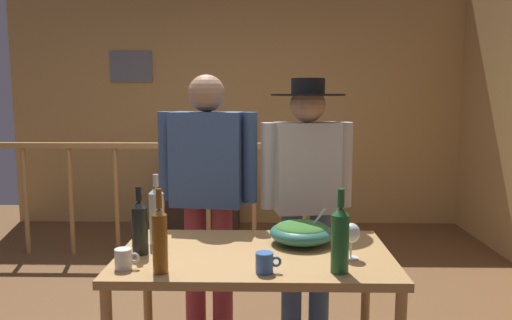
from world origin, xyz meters
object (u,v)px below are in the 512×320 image
(wine_bottle_green, at_px, (340,238))
(person_standing_left, at_px, (208,181))
(tv_console, at_px, (199,209))
(flat_screen_tv, at_px, (198,163))
(salad_bowl, at_px, (301,232))
(wine_glass, at_px, (351,234))
(framed_picture, at_px, (131,67))
(serving_table, at_px, (255,266))
(person_standing_right, at_px, (307,184))
(wine_bottle_amber, at_px, (160,239))
(mug_white, at_px, (124,259))
(wine_bottle_clear, at_px, (157,214))
(stair_railing, at_px, (186,184))
(wine_bottle_dark, at_px, (140,226))
(mug_blue, at_px, (265,263))

(wine_bottle_green, distance_m, person_standing_left, 1.17)
(wine_bottle_green, bearing_deg, person_standing_left, 126.06)
(tv_console, height_order, flat_screen_tv, flat_screen_tv)
(salad_bowl, distance_m, wine_glass, 0.33)
(framed_picture, height_order, salad_bowl, framed_picture)
(serving_table, relative_size, person_standing_right, 0.83)
(framed_picture, distance_m, tv_console, 1.81)
(wine_bottle_amber, height_order, mug_white, wine_bottle_amber)
(wine_glass, xyz_separation_m, person_standing_right, (-0.15, 0.76, 0.10))
(wine_bottle_clear, bearing_deg, mug_white, -100.00)
(person_standing_left, height_order, person_standing_right, person_standing_left)
(person_standing_left, bearing_deg, person_standing_right, -171.94)
(stair_railing, bearing_deg, flat_screen_tv, 90.77)
(flat_screen_tv, relative_size, wine_bottle_amber, 1.78)
(stair_railing, xyz_separation_m, wine_bottle_clear, (0.18, -2.06, 0.22))
(person_standing_left, relative_size, person_standing_right, 1.01)
(serving_table, height_order, wine_bottle_amber, wine_bottle_amber)
(tv_console, distance_m, mug_white, 3.39)
(wine_bottle_dark, bearing_deg, mug_white, -95.86)
(framed_picture, relative_size, person_standing_left, 0.29)
(stair_railing, height_order, mug_white, stair_railing)
(stair_railing, relative_size, person_standing_right, 1.94)
(salad_bowl, bearing_deg, wine_bottle_amber, -145.63)
(framed_picture, xyz_separation_m, wine_bottle_dark, (0.94, -3.43, -0.95))
(tv_console, distance_m, wine_glass, 3.45)
(flat_screen_tv, xyz_separation_m, wine_bottle_clear, (0.19, -2.94, 0.14))
(wine_bottle_dark, bearing_deg, flat_screen_tv, 92.65)
(framed_picture, relative_size, mug_blue, 4.20)
(person_standing_left, bearing_deg, mug_white, 81.63)
(wine_bottle_green, bearing_deg, salad_bowl, 107.98)
(person_standing_right, bearing_deg, flat_screen_tv, -75.13)
(framed_picture, distance_m, wine_bottle_amber, 3.95)
(serving_table, distance_m, mug_blue, 0.31)
(person_standing_left, bearing_deg, wine_glass, 143.48)
(tv_console, relative_size, wine_glass, 5.20)
(serving_table, distance_m, salad_bowl, 0.32)
(stair_railing, relative_size, person_standing_left, 1.91)
(wine_glass, distance_m, person_standing_left, 1.09)
(serving_table, relative_size, mug_white, 11.93)
(person_standing_left, bearing_deg, salad_bowl, 144.60)
(framed_picture, xyz_separation_m, person_standing_left, (1.19, -2.72, -0.86))
(mug_white, distance_m, person_standing_left, 0.98)
(salad_bowl, height_order, person_standing_right, person_standing_right)
(serving_table, xyz_separation_m, wine_bottle_green, (0.38, -0.27, 0.23))
(stair_railing, relative_size, wine_glass, 18.09)
(wine_glass, xyz_separation_m, wine_bottle_amber, (-0.87, -0.21, 0.03))
(mug_blue, bearing_deg, stair_railing, 106.68)
(wine_bottle_dark, bearing_deg, salad_bowl, 13.26)
(wine_bottle_green, bearing_deg, wine_bottle_amber, -178.56)
(person_standing_right, bearing_deg, wine_bottle_green, 86.18)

